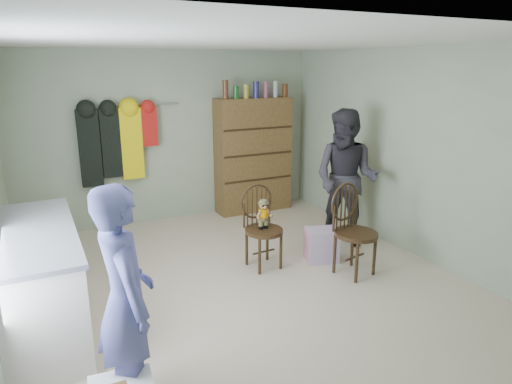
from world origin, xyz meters
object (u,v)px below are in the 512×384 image
chair_far (352,226)px  chair_front (262,222)px  counter (41,280)px  dresser (253,155)px

chair_far → chair_front: bearing=130.9°
counter → dresser: 3.96m
counter → chair_far: (3.16, -0.28, 0.08)m
chair_front → dresser: bearing=62.3°
counter → chair_front: 2.36m
counter → chair_front: (2.34, 0.33, 0.07)m
chair_far → dresser: 2.61m
counter → dresser: dresser is taller
counter → chair_far: bearing=-5.1°
chair_far → dresser: bearing=76.7°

